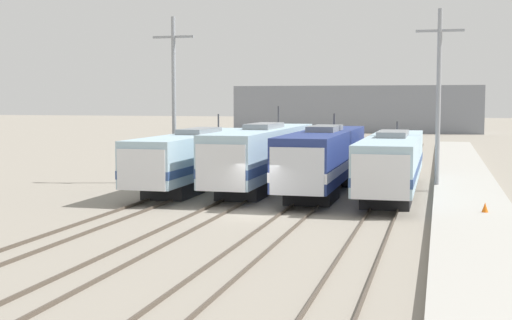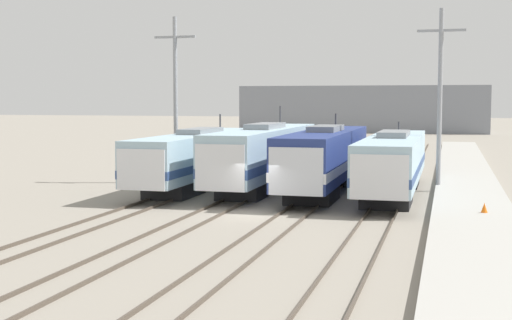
% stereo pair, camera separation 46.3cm
% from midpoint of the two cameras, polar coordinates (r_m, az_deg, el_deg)
% --- Properties ---
extents(ground_plane, '(400.00, 400.00, 0.00)m').
position_cam_midpoint_polar(ground_plane, '(36.38, -0.63, -4.40)').
color(ground_plane, gray).
extents(rail_pair_far_left, '(1.51, 120.00, 0.15)m').
position_cam_midpoint_polar(rail_pair_far_left, '(38.51, -9.86, -3.84)').
color(rail_pair_far_left, '#4C4238').
rests_on(rail_pair_far_left, ground_plane).
extents(rail_pair_center_left, '(1.51, 120.00, 0.15)m').
position_cam_midpoint_polar(rail_pair_center_left, '(36.97, -3.83, -4.14)').
color(rail_pair_center_left, '#4C4238').
rests_on(rail_pair_center_left, ground_plane).
extents(rail_pair_center_right, '(1.51, 120.00, 0.15)m').
position_cam_midpoint_polar(rail_pair_center_right, '(35.87, 2.66, -4.41)').
color(rail_pair_center_right, '#4C4238').
rests_on(rail_pair_center_right, ground_plane).
extents(rail_pair_far_right, '(1.51, 120.00, 0.15)m').
position_cam_midpoint_polar(rail_pair_far_right, '(35.26, 9.46, -4.63)').
color(rail_pair_far_right, '#4C4238').
rests_on(rail_pair_far_right, ground_plane).
extents(locomotive_far_left, '(3.07, 19.31, 4.80)m').
position_cam_midpoint_polar(locomotive_far_left, '(47.32, -5.00, 0.23)').
color(locomotive_far_left, '#232326').
rests_on(locomotive_far_left, ground_plane).
extents(locomotive_center_left, '(3.05, 19.52, 5.39)m').
position_cam_midpoint_polar(locomotive_center_left, '(46.85, 0.24, 0.40)').
color(locomotive_center_left, '#232326').
rests_on(locomotive_center_left, ground_plane).
extents(locomotive_center_right, '(3.11, 18.24, 4.90)m').
position_cam_midpoint_polar(locomotive_center_right, '(44.66, 5.11, 0.12)').
color(locomotive_center_right, black).
rests_on(locomotive_center_right, ground_plane).
extents(locomotive_far_right, '(3.14, 18.80, 4.39)m').
position_cam_midpoint_polar(locomotive_far_right, '(43.98, 10.54, -0.19)').
color(locomotive_far_right, '#232326').
rests_on(locomotive_far_right, ground_plane).
extents(catenary_tower_left, '(2.99, 0.29, 11.55)m').
position_cam_midpoint_polar(catenary_tower_left, '(50.10, -6.85, 5.10)').
color(catenary_tower_left, gray).
rests_on(catenary_tower_left, ground_plane).
extents(catenary_tower_right, '(2.99, 0.29, 11.55)m').
position_cam_midpoint_polar(catenary_tower_right, '(46.67, 14.12, 5.01)').
color(catenary_tower_right, gray).
rests_on(catenary_tower_right, ground_plane).
extents(platform, '(4.00, 120.00, 0.42)m').
position_cam_midpoint_polar(platform, '(35.14, 16.81, -4.59)').
color(platform, '#A8A59E').
rests_on(platform, ground_plane).
extents(traffic_cone, '(0.32, 0.32, 0.47)m').
position_cam_midpoint_polar(traffic_cone, '(36.13, 17.50, -3.63)').
color(traffic_cone, orange).
rests_on(traffic_cone, platform).
extents(depot_building, '(43.45, 14.16, 8.24)m').
position_cam_midpoint_polar(depot_building, '(131.98, 8.08, 4.08)').
color(depot_building, gray).
rests_on(depot_building, ground_plane).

